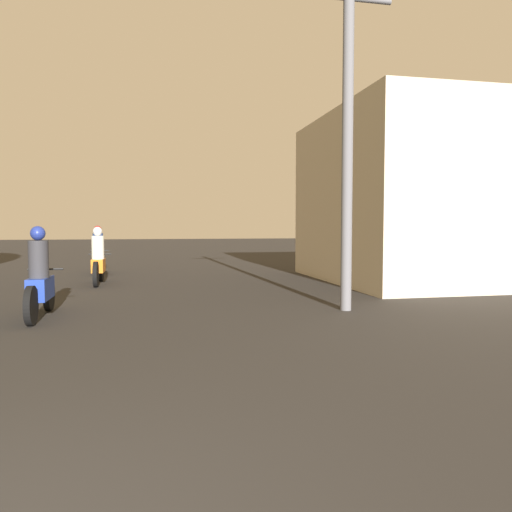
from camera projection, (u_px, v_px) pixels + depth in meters
motorcycle_blue at (40, 281)px, 8.38m from camera, size 0.60×2.04×1.55m
motorcycle_orange at (98, 261)px, 13.28m from camera, size 0.60×2.05×1.53m
motorcycle_white at (98, 255)px, 16.22m from camera, size 0.60×1.91×1.57m
building_right_near at (418, 199)px, 14.18m from camera, size 5.30×6.51×4.67m
utility_pole_near at (348, 134)px, 9.00m from camera, size 1.60×0.20×6.10m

